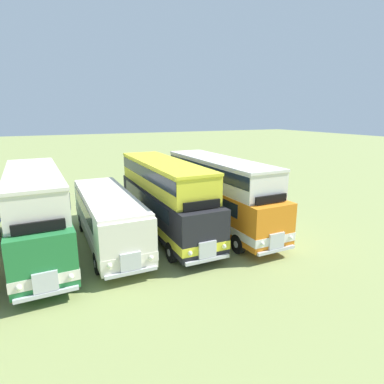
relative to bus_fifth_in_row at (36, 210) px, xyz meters
The scene contains 6 objects.
ground_plane 3.03m from the bus_fifth_in_row, behind, with size 200.00×200.00×0.00m, color #8C9956.
bus_fifth_in_row is the anchor object (origin of this frame).
bus_sixth_in_row 3.60m from the bus_fifth_in_row, ahead, with size 2.62×9.73×2.99m.
bus_seventh_in_row 7.05m from the bus_fifth_in_row, ahead, with size 2.67×10.90×4.49m.
bus_eighth_in_row 10.56m from the bus_fifth_in_row, ahead, with size 2.80×11.04×4.49m.
rope_fence_line 9.57m from the bus_fifth_in_row, 100.75° to the left, with size 30.71×0.08×1.05m.
Camera 1 is at (2.32, -17.45, 7.29)m, focal length 30.11 mm.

